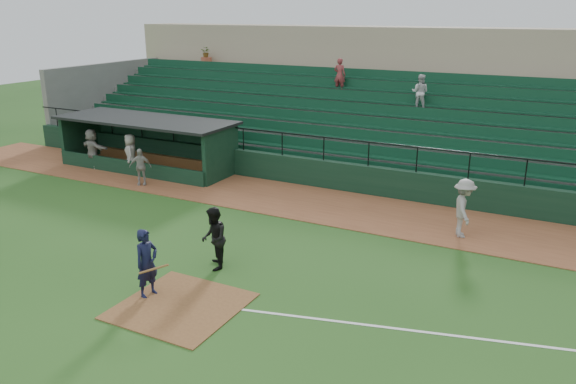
% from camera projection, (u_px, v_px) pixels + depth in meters
% --- Properties ---
extents(ground, '(90.00, 90.00, 0.00)m').
position_uv_depth(ground, '(204.00, 290.00, 15.52)').
color(ground, '#244E19').
rests_on(ground, ground).
extents(warning_track, '(40.00, 4.00, 0.03)m').
position_uv_depth(warning_track, '(323.00, 205.00, 22.27)').
color(warning_track, brown).
rests_on(warning_track, ground).
extents(home_plate_dirt, '(3.00, 3.00, 0.03)m').
position_uv_depth(home_plate_dirt, '(181.00, 306.00, 14.67)').
color(home_plate_dirt, brown).
rests_on(home_plate_dirt, ground).
extents(foul_line, '(17.49, 4.44, 0.01)m').
position_uv_depth(foul_line, '(521.00, 344.00, 13.01)').
color(foul_line, white).
rests_on(foul_line, ground).
extents(stadium_structure, '(38.00, 13.08, 6.40)m').
position_uv_depth(stadium_structure, '(393.00, 114.00, 28.72)').
color(stadium_structure, black).
rests_on(stadium_structure, ground).
extents(dugout, '(8.90, 3.20, 2.42)m').
position_uv_depth(dugout, '(153.00, 139.00, 27.48)').
color(dugout, black).
rests_on(dugout, ground).
extents(batter_at_plate, '(1.08, 0.75, 1.89)m').
position_uv_depth(batter_at_plate, '(147.00, 263.00, 14.95)').
color(batter_at_plate, black).
rests_on(batter_at_plate, ground).
extents(umpire, '(1.10, 1.15, 1.88)m').
position_uv_depth(umpire, '(214.00, 239.00, 16.58)').
color(umpire, black).
rests_on(umpire, ground).
extents(runner, '(1.13, 1.46, 1.99)m').
position_uv_depth(runner, '(464.00, 208.00, 18.87)').
color(runner, gray).
rests_on(runner, warning_track).
extents(dugout_player_a, '(1.00, 0.84, 1.61)m').
position_uv_depth(dugout_player_a, '(140.00, 167.00, 24.58)').
color(dugout_player_a, '#A5A09B').
rests_on(dugout_player_a, warning_track).
extents(dugout_player_b, '(1.03, 1.06, 1.84)m').
position_uv_depth(dugout_player_b, '(131.00, 154.00, 26.36)').
color(dugout_player_b, '#ACA8A1').
rests_on(dugout_player_b, warning_track).
extents(dugout_player_c, '(1.84, 0.87, 1.91)m').
position_uv_depth(dugout_player_c, '(92.00, 148.00, 27.20)').
color(dugout_player_c, '#9E9A94').
rests_on(dugout_player_c, warning_track).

